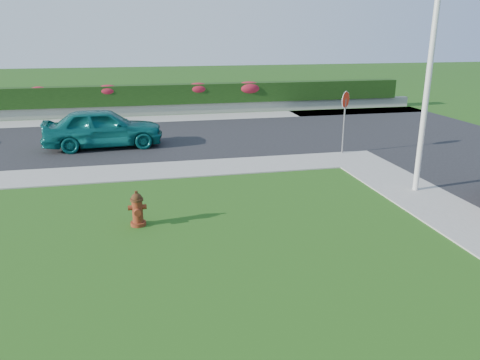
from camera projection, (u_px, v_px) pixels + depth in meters
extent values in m
plane|color=black|center=(202.00, 322.00, 7.68)|extent=(120.00, 120.00, 0.00)
cube|color=black|center=(38.00, 144.00, 19.69)|extent=(26.00, 8.00, 0.04)
cube|color=gray|center=(354.00, 159.00, 17.48)|extent=(2.00, 2.00, 0.04)
cube|color=gray|center=(135.00, 120.00, 25.16)|extent=(34.00, 2.00, 0.04)
cube|color=gray|center=(134.00, 110.00, 26.47)|extent=(34.00, 0.40, 0.60)
cube|color=black|center=(133.00, 95.00, 26.31)|extent=(32.00, 0.90, 1.10)
cylinder|color=#4D200C|center=(138.00, 223.00, 11.52)|extent=(0.38, 0.38, 0.09)
cylinder|color=#4D200C|center=(137.00, 211.00, 11.42)|extent=(0.26, 0.26, 0.58)
cylinder|color=black|center=(137.00, 200.00, 11.33)|extent=(0.31, 0.31, 0.06)
sphere|color=black|center=(137.00, 198.00, 11.32)|extent=(0.26, 0.26, 0.26)
cylinder|color=black|center=(136.00, 193.00, 11.28)|extent=(0.08, 0.08, 0.08)
cylinder|color=#4D200C|center=(130.00, 208.00, 11.36)|extent=(0.12, 0.13, 0.12)
cylinder|color=#4D200C|center=(144.00, 207.00, 11.43)|extent=(0.12, 0.13, 0.12)
cylinder|color=#4D200C|center=(138.00, 212.00, 11.26)|extent=(0.17, 0.14, 0.17)
imported|color=#0C5F5C|center=(103.00, 128.00, 18.95)|extent=(4.80, 2.16, 1.60)
cylinder|color=silver|center=(428.00, 86.00, 13.07)|extent=(0.16, 0.16, 6.22)
cylinder|color=slate|center=(344.00, 127.00, 17.95)|extent=(0.06, 0.06, 2.15)
cylinder|color=red|center=(346.00, 100.00, 17.64)|extent=(0.49, 0.43, 0.63)
cylinder|color=white|center=(346.00, 100.00, 17.64)|extent=(0.51, 0.45, 0.67)
ellipsoid|color=#A31C32|center=(39.00, 91.00, 25.10)|extent=(1.06, 0.68, 0.53)
ellipsoid|color=#A31C32|center=(108.00, 91.00, 25.85)|extent=(1.28, 0.82, 0.64)
ellipsoid|color=#A31C32|center=(198.00, 89.00, 26.87)|extent=(1.34, 0.86, 0.67)
ellipsoid|color=#A31C32|center=(249.00, 88.00, 27.50)|extent=(1.55, 1.00, 0.77)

